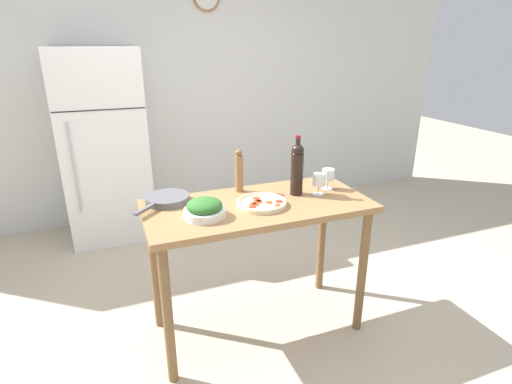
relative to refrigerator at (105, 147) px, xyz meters
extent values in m
plane|color=#BCAD93|center=(0.82, -1.83, -0.88)|extent=(14.00, 14.00, 0.00)
cube|color=silver|center=(0.82, 0.36, 0.42)|extent=(6.40, 0.06, 2.60)
cube|color=white|center=(0.00, 0.00, 0.00)|extent=(0.75, 0.62, 1.76)
cube|color=black|center=(0.00, -0.31, 0.39)|extent=(0.73, 0.01, 0.01)
cylinder|color=#B2B2B7|center=(-0.26, -0.33, -0.09)|extent=(0.02, 0.02, 0.79)
cube|color=olive|center=(0.82, -1.83, -0.01)|extent=(1.34, 0.63, 0.04)
cylinder|color=brown|center=(0.20, -2.08, -0.45)|extent=(0.06, 0.06, 0.86)
cylinder|color=brown|center=(1.43, -2.08, -0.45)|extent=(0.06, 0.06, 0.86)
cylinder|color=brown|center=(0.20, -1.58, -0.45)|extent=(0.06, 0.06, 0.86)
cylinder|color=brown|center=(1.43, -1.58, -0.45)|extent=(0.06, 0.06, 0.86)
cylinder|color=black|center=(1.10, -1.78, 0.15)|extent=(0.08, 0.08, 0.27)
sphere|color=black|center=(1.10, -1.78, 0.30)|extent=(0.08, 0.08, 0.08)
cylinder|color=black|center=(1.10, -1.78, 0.33)|extent=(0.03, 0.03, 0.08)
cylinder|color=maroon|center=(1.10, -1.78, 0.38)|extent=(0.03, 0.03, 0.02)
cylinder|color=silver|center=(1.22, -1.83, 0.01)|extent=(0.07, 0.07, 0.00)
cylinder|color=silver|center=(1.22, -1.83, 0.05)|extent=(0.01, 0.01, 0.06)
cylinder|color=white|center=(1.22, -1.83, 0.11)|extent=(0.08, 0.08, 0.07)
cylinder|color=maroon|center=(1.22, -1.83, 0.09)|extent=(0.07, 0.07, 0.03)
cylinder|color=silver|center=(1.33, -1.76, 0.01)|extent=(0.07, 0.07, 0.00)
cylinder|color=silver|center=(1.33, -1.76, 0.05)|extent=(0.01, 0.01, 0.06)
cylinder|color=white|center=(1.33, -1.76, 0.11)|extent=(0.08, 0.08, 0.07)
cylinder|color=maroon|center=(1.33, -1.76, 0.08)|extent=(0.07, 0.07, 0.02)
cylinder|color=olive|center=(0.78, -1.60, 0.13)|extent=(0.05, 0.05, 0.24)
sphere|color=brown|center=(0.78, -1.60, 0.27)|extent=(0.04, 0.04, 0.04)
cylinder|color=white|center=(0.47, -1.91, 0.03)|extent=(0.23, 0.23, 0.05)
ellipsoid|color=#2D6628|center=(0.47, -1.91, 0.08)|extent=(0.20, 0.20, 0.08)
cylinder|color=beige|center=(0.82, -1.87, 0.02)|extent=(0.30, 0.30, 0.02)
torus|color=beige|center=(0.82, -1.87, 0.03)|extent=(0.30, 0.30, 0.02)
cylinder|color=#CF4222|center=(0.86, -1.89, 0.03)|extent=(0.04, 0.04, 0.01)
cylinder|color=red|center=(0.81, -1.85, 0.03)|extent=(0.03, 0.03, 0.01)
cylinder|color=red|center=(0.77, -1.88, 0.03)|extent=(0.04, 0.04, 0.01)
cylinder|color=red|center=(0.80, -1.86, 0.03)|extent=(0.05, 0.05, 0.01)
cylinder|color=red|center=(0.89, -1.95, 0.03)|extent=(0.03, 0.03, 0.01)
cylinder|color=red|center=(0.75, -1.92, 0.03)|extent=(0.04, 0.04, 0.01)
cylinder|color=#E54416|center=(0.78, -1.89, 0.03)|extent=(0.04, 0.04, 0.01)
cylinder|color=#E8402F|center=(0.81, -1.80, 0.03)|extent=(0.04, 0.04, 0.01)
cylinder|color=red|center=(0.92, -1.90, 0.03)|extent=(0.04, 0.04, 0.01)
cylinder|color=#56565B|center=(0.32, -1.62, 0.03)|extent=(0.26, 0.26, 0.04)
cylinder|color=#2F2F32|center=(0.32, -1.62, 0.04)|extent=(0.22, 0.22, 0.03)
cube|color=#56565B|center=(0.17, -1.77, 0.05)|extent=(0.13, 0.13, 0.02)
camera|label=1|loc=(0.01, -3.88, 0.91)|focal=28.00mm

